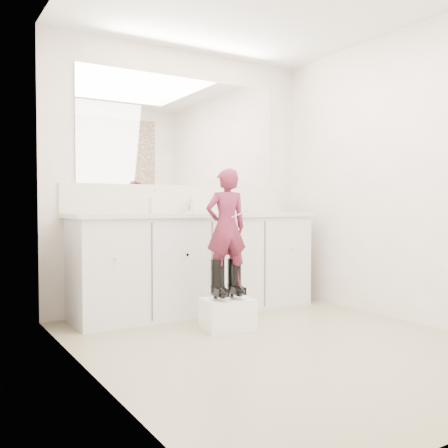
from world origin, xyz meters
TOP-DOWN VIEW (x-y plane):
  - floor at (0.00, 0.00)m, footprint 3.00×3.00m
  - wall_back at (0.00, 1.50)m, footprint 2.60×0.00m
  - wall_left at (-1.30, 0.00)m, footprint 0.00×3.00m
  - wall_right at (1.30, 0.00)m, footprint 0.00×3.00m
  - vanity_cabinet at (0.00, 1.23)m, footprint 2.20×0.55m
  - countertop at (0.00, 1.21)m, footprint 2.28×0.58m
  - backsplash at (0.00, 1.49)m, footprint 2.28×0.03m
  - mirror at (0.00, 1.49)m, footprint 2.00×0.02m
  - faucet at (0.00, 1.38)m, footprint 0.08×0.08m
  - cup at (0.43, 1.21)m, footprint 0.12×0.12m
  - soap_bottle at (-0.40, 1.24)m, footprint 0.09×0.09m
  - step_stool at (-0.11, 0.53)m, footprint 0.41×0.36m
  - boot_left at (-0.18, 0.55)m, footprint 0.14×0.22m
  - boot_right at (-0.03, 0.55)m, footprint 0.14×0.22m
  - toddler at (-0.11, 0.55)m, footprint 0.36×0.26m
  - toothbrush at (-0.04, 0.47)m, footprint 0.14×0.03m

SIDE VIEW (x-z plane):
  - floor at x=0.00m, z-range 0.00..0.00m
  - step_stool at x=-0.11m, z-range 0.00..0.24m
  - boot_left at x=-0.18m, z-range 0.24..0.54m
  - boot_right at x=-0.03m, z-range 0.24..0.54m
  - vanity_cabinet at x=0.00m, z-range 0.00..0.85m
  - toddler at x=-0.11m, z-range 0.34..1.23m
  - countertop at x=0.00m, z-range 0.85..0.89m
  - toothbrush at x=-0.04m, z-range 0.86..0.92m
  - cup at x=0.43m, z-range 0.89..0.98m
  - faucet at x=0.00m, z-range 0.89..0.99m
  - soap_bottle at x=-0.40m, z-range 0.89..1.09m
  - backsplash at x=0.00m, z-range 0.89..1.14m
  - wall_back at x=0.00m, z-range -0.10..2.50m
  - wall_left at x=-1.30m, z-range -0.30..2.70m
  - wall_right at x=1.30m, z-range -0.30..2.70m
  - mirror at x=0.00m, z-range 1.14..2.14m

